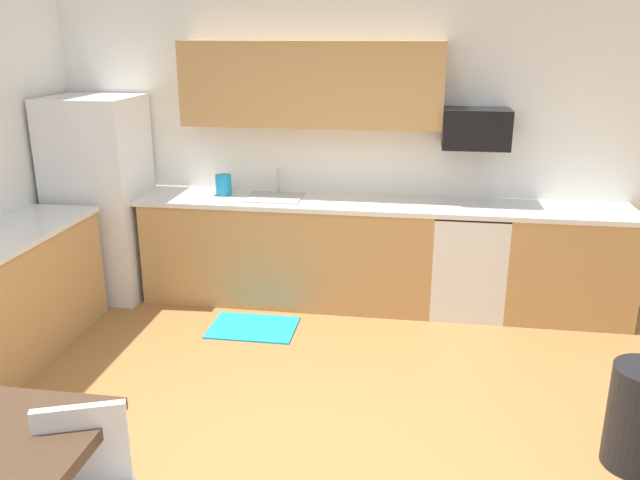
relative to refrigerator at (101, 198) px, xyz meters
name	(u,v)px	position (x,y,z in m)	size (l,w,h in m)	color
ground_plane	(293,461)	(2.18, -2.22, -0.90)	(12.00, 12.00, 0.00)	#9E6B38
wall_back	(349,146)	(2.18, 0.43, 0.45)	(5.80, 0.10, 2.70)	white
cabinet_run_back	(288,252)	(1.69, 0.08, -0.45)	(2.52, 0.60, 0.90)	tan
cabinet_run_back_right	(567,266)	(4.07, 0.08, -0.45)	(1.03, 0.60, 0.90)	tan
countertop_back	(343,203)	(2.18, 0.08, 0.02)	(4.80, 0.64, 0.04)	silver
upper_cabinets_back	(311,84)	(1.88, 0.21, 1.00)	(2.20, 0.34, 0.70)	tan
refrigerator	(101,198)	(0.00, 0.00, 0.00)	(0.76, 0.70, 1.79)	white
oven_range	(467,261)	(3.25, 0.08, -0.44)	(0.60, 0.60, 0.91)	white
microwave	(476,128)	(3.25, 0.18, 0.67)	(0.54, 0.36, 0.32)	black
sink_basin	(274,205)	(1.57, 0.08, -0.02)	(0.48, 0.40, 0.14)	#A5A8AD
sink_faucet	(278,182)	(1.57, 0.26, 0.14)	(0.02, 0.02, 0.24)	#B2B5BA
floor_mat	(253,327)	(1.52, -0.57, -0.89)	(0.70, 0.50, 0.01)	#198CBF
kettle	(224,186)	(1.11, 0.13, 0.12)	(0.14, 0.14, 0.20)	#198CBF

